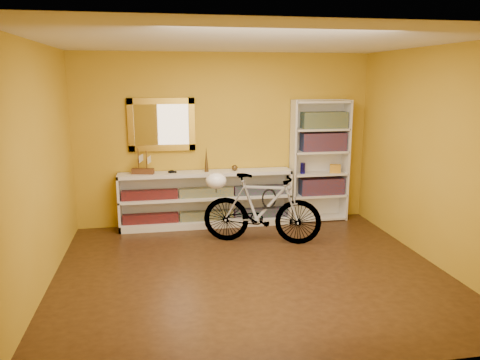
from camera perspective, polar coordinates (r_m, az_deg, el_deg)
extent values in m
cube|color=black|center=(5.55, 1.30, -11.23)|extent=(4.50, 4.00, 0.01)
cube|color=silver|center=(5.10, 1.45, 16.74)|extent=(4.50, 4.00, 0.01)
cube|color=#BD911C|center=(7.12, -1.86, 4.97)|extent=(4.50, 0.01, 2.60)
cube|color=#BD911C|center=(5.21, -23.71, 1.20)|extent=(0.01, 4.00, 2.60)
cube|color=#BD911C|center=(6.03, 22.88, 2.66)|extent=(0.01, 4.00, 2.60)
cube|color=olive|center=(6.98, -9.62, 6.72)|extent=(0.98, 0.06, 0.78)
cube|color=silver|center=(7.49, 5.05, -2.90)|extent=(0.09, 0.02, 0.09)
cube|color=black|center=(7.11, -4.11, -4.38)|extent=(2.50, 0.13, 0.14)
cube|color=navy|center=(7.02, -4.16, -1.53)|extent=(2.50, 0.13, 0.14)
imported|color=black|center=(6.94, -8.31, 0.88)|extent=(0.00, 0.00, 0.00)
cone|color=#50391B|center=(6.93, -4.16, 2.55)|extent=(0.06, 0.06, 0.37)
sphere|color=#50391B|center=(7.02, -0.67, 1.51)|extent=(0.09, 0.09, 0.09)
cube|color=maroon|center=(7.47, 9.99, -0.75)|extent=(0.70, 0.22, 0.26)
cube|color=maroon|center=(7.34, 10.20, 4.65)|extent=(0.70, 0.22, 0.28)
cube|color=navy|center=(7.31, 10.30, 7.26)|extent=(0.70, 0.22, 0.25)
cylinder|color=navy|center=(7.28, 7.73, 1.45)|extent=(0.08, 0.08, 0.17)
cube|color=maroon|center=(7.26, 8.34, 6.92)|extent=(0.16, 0.16, 0.16)
cube|color=gold|center=(7.45, 11.63, 1.38)|extent=(0.19, 0.16, 0.13)
imported|color=silver|center=(6.32, 2.70, -3.53)|extent=(0.92, 1.70, 0.97)
ellipsoid|color=white|center=(6.32, -2.97, -0.10)|extent=(0.29, 0.27, 0.22)
torus|color=black|center=(6.28, 3.60, -2.29)|extent=(0.20, 0.02, 0.20)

